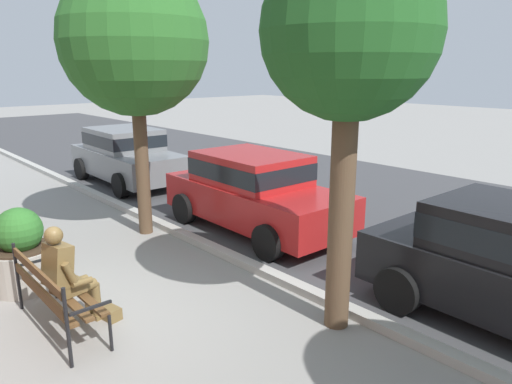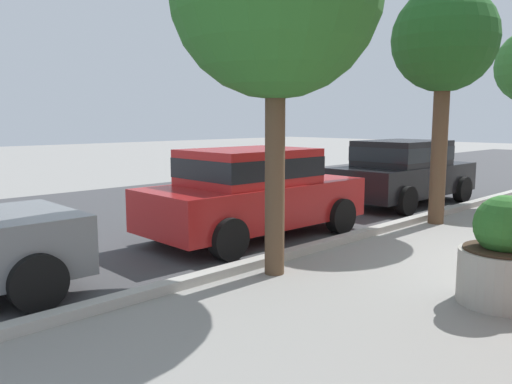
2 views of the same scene
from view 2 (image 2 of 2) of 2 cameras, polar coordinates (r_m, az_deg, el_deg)
The scene contains 6 objects.
street_surface at distance 12.37m, azimuth -6.44°, elevation -1.58°, with size 60.00×9.00×0.01m, color #424244.
curb_stone at distance 9.25m, azimuth 11.54°, elevation -4.61°, with size 60.00×0.20×0.12m, color #B2AFA8.
concrete_planter at distance 6.41m, azimuth 25.68°, elevation -6.64°, with size 0.95×0.95×1.23m.
street_tree_down_street at distance 10.84m, azimuth 20.15°, elevation 15.27°, with size 2.00×2.00×4.58m.
parked_car_red at distance 8.95m, azimuth -0.33°, elevation 0.21°, with size 4.14×2.00×1.56m.
parked_car_black at distance 13.03m, azimuth 16.04°, elevation 2.35°, with size 4.14×2.00×1.56m.
Camera 2 is at (-7.52, -2.10, 2.05)m, focal length 36.10 mm.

